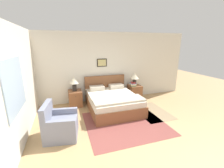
% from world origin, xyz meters
% --- Properties ---
extents(ground_plane, '(16.00, 16.00, 0.00)m').
position_xyz_m(ground_plane, '(0.00, 0.00, 0.00)').
color(ground_plane, tan).
extents(wall_back, '(7.13, 0.09, 2.60)m').
position_xyz_m(wall_back, '(-0.00, 3.20, 1.30)').
color(wall_back, silver).
rests_on(wall_back, ground_plane).
extents(wall_left, '(0.08, 5.57, 2.60)m').
position_xyz_m(wall_left, '(-2.39, 1.56, 1.30)').
color(wall_left, silver).
rests_on(wall_left, ground_plane).
extents(area_rug_main, '(2.17, 1.99, 0.01)m').
position_xyz_m(area_rug_main, '(0.11, 1.14, 0.00)').
color(area_rug_main, brown).
rests_on(area_rug_main, ground_plane).
extents(area_rug_bedside, '(0.94, 1.41, 0.01)m').
position_xyz_m(area_rug_bedside, '(1.24, 1.56, 0.00)').
color(area_rug_bedside, '#897556').
rests_on(area_rug_bedside, ground_plane).
extents(bed, '(1.57, 1.95, 0.99)m').
position_xyz_m(bed, '(0.07, 2.16, 0.29)').
color(bed, brown).
rests_on(bed, ground_plane).
extents(armchair, '(0.83, 0.84, 0.86)m').
position_xyz_m(armchair, '(-1.61, 1.06, 0.30)').
color(armchair, gray).
rests_on(armchair, ground_plane).
extents(nightstand_near_window, '(0.46, 0.54, 0.56)m').
position_xyz_m(nightstand_near_window, '(-1.10, 2.86, 0.28)').
color(nightstand_near_window, brown).
rests_on(nightstand_near_window, ground_plane).
extents(nightstand_by_door, '(0.46, 0.54, 0.56)m').
position_xyz_m(nightstand_by_door, '(1.25, 2.86, 0.28)').
color(nightstand_by_door, brown).
rests_on(nightstand_by_door, ground_plane).
extents(table_lamp_near_window, '(0.33, 0.33, 0.50)m').
position_xyz_m(table_lamp_near_window, '(-1.11, 2.87, 0.90)').
color(table_lamp_near_window, '#2D2823').
rests_on(table_lamp_near_window, nightstand_near_window).
extents(table_lamp_by_door, '(0.33, 0.33, 0.50)m').
position_xyz_m(table_lamp_by_door, '(1.23, 2.87, 0.90)').
color(table_lamp_by_door, '#2D2823').
rests_on(table_lamp_by_door, nightstand_by_door).
extents(book_thick_bottom, '(0.23, 0.28, 0.02)m').
position_xyz_m(book_thick_bottom, '(1.15, 2.81, 0.57)').
color(book_thick_bottom, '#4C7551').
rests_on(book_thick_bottom, nightstand_by_door).
extents(book_hardcover_middle, '(0.20, 0.24, 0.04)m').
position_xyz_m(book_hardcover_middle, '(1.15, 2.81, 0.60)').
color(book_hardcover_middle, beige).
rests_on(book_hardcover_middle, book_thick_bottom).
extents(book_novel_upper, '(0.23, 0.24, 0.03)m').
position_xyz_m(book_novel_upper, '(1.15, 2.81, 0.64)').
color(book_novel_upper, silver).
rests_on(book_novel_upper, book_hardcover_middle).
extents(book_slim_near_top, '(0.21, 0.23, 0.03)m').
position_xyz_m(book_slim_near_top, '(1.15, 2.81, 0.67)').
color(book_slim_near_top, '#335693').
rests_on(book_slim_near_top, book_novel_upper).
extents(book_paperback_top, '(0.20, 0.25, 0.03)m').
position_xyz_m(book_paperback_top, '(1.15, 2.81, 0.69)').
color(book_paperback_top, '#B7332D').
rests_on(book_paperback_top, book_slim_near_top).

